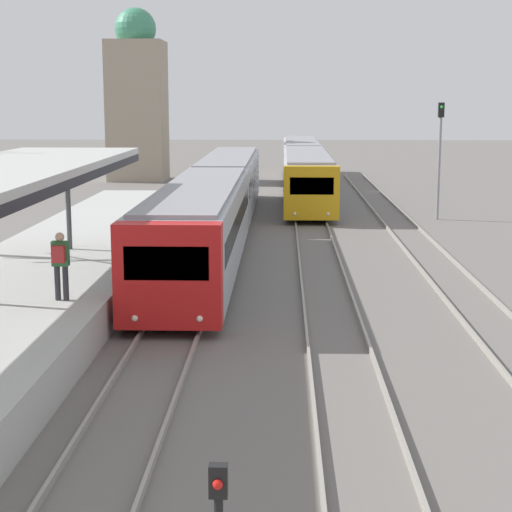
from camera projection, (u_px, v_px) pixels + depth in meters
person_on_platform at (60, 261)px, 20.54m from camera, size 0.40×0.40×1.66m
train_near at (217, 199)px, 36.10m from camera, size 2.64×31.90×2.97m
train_far at (304, 166)px, 54.61m from camera, size 2.60×31.19×2.87m
signal_mast_far at (440, 148)px, 41.09m from camera, size 0.28×0.29×5.63m
distant_domed_building at (137, 100)px, 61.38m from camera, size 4.00×4.00×12.18m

